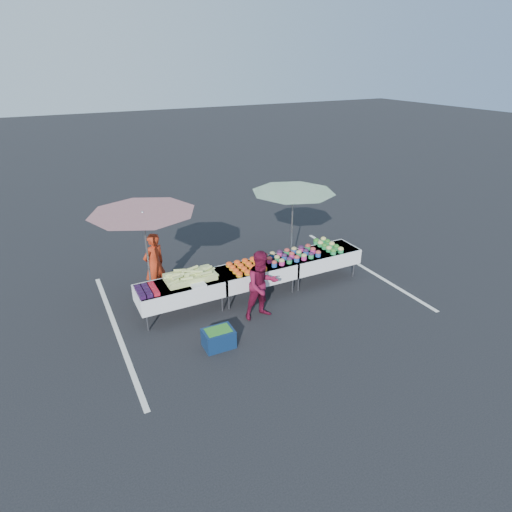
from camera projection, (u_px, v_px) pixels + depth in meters
name	position (u px, v px, depth m)	size (l,w,h in m)	color
ground	(256.00, 295.00, 10.04)	(80.00, 80.00, 0.00)	black
stripe_left	(117.00, 330.00, 8.71)	(0.10, 5.00, 0.00)	silver
stripe_right	(363.00, 267.00, 11.37)	(0.10, 5.00, 0.00)	silver
table_left	(181.00, 290.00, 9.05)	(1.86, 0.81, 0.75)	white
table_center	(256.00, 272.00, 9.80)	(1.86, 0.81, 0.75)	white
table_right	(321.00, 257.00, 10.54)	(1.86, 0.81, 0.75)	white
berry_punnets	(147.00, 290.00, 8.62)	(0.40, 0.54, 0.08)	black
corn_pile	(190.00, 276.00, 9.08)	(1.16, 0.57, 0.26)	#B0C967
plastic_bags	(198.00, 285.00, 8.85)	(0.30, 0.25, 0.05)	white
carrot_bowls	(246.00, 266.00, 9.59)	(0.75, 0.69, 0.11)	orange
potato_cups	(292.00, 255.00, 10.09)	(1.34, 0.58, 0.16)	#224DA1
bean_baskets	(328.00, 245.00, 10.61)	(0.36, 0.86, 0.15)	#228946
vendor	(155.00, 265.00, 9.73)	(0.56, 0.37, 1.54)	#AD2D13
customer	(262.00, 285.00, 8.88)	(0.74, 0.58, 1.52)	maroon
umbrella_left	(143.00, 221.00, 8.73)	(2.27, 2.27, 2.24)	black
umbrella_right	(293.00, 199.00, 10.48)	(2.17, 2.17, 2.11)	black
storage_bin	(219.00, 338.00, 8.16)	(0.59, 0.43, 0.38)	#0E2346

